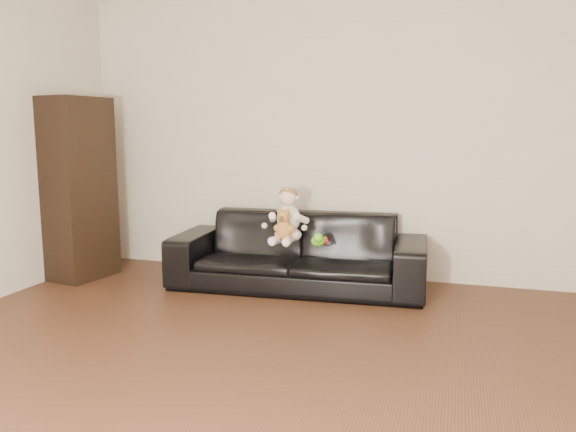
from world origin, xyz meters
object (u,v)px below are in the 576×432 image
(toy_rattle, at_px, (325,241))
(toy_blue_disc, at_px, (325,243))
(sofa, at_px, (298,251))
(baby, at_px, (288,218))
(teddy_bear, at_px, (284,225))
(cabinet, at_px, (78,189))
(toy_green, at_px, (318,241))

(toy_rattle, height_order, toy_blue_disc, toy_rattle)
(sofa, relative_size, toy_rattle, 34.92)
(toy_rattle, relative_size, toy_blue_disc, 0.61)
(baby, distance_m, teddy_bear, 0.14)
(sofa, distance_m, toy_rattle, 0.33)
(cabinet, xyz_separation_m, teddy_bear, (1.94, -0.00, -0.23))
(baby, height_order, toy_green, baby)
(baby, height_order, teddy_bear, baby)
(sofa, height_order, toy_green, sofa)
(toy_green, bearing_deg, toy_blue_disc, 77.95)
(cabinet, relative_size, toy_green, 12.26)
(toy_green, bearing_deg, toy_rattle, 59.77)
(sofa, bearing_deg, cabinet, -176.16)
(toy_green, relative_size, toy_blue_disc, 1.33)
(cabinet, bearing_deg, teddy_bear, 9.93)
(cabinet, height_order, baby, cabinet)
(toy_green, distance_m, toy_blue_disc, 0.14)
(teddy_bear, xyz_separation_m, toy_blue_disc, (0.30, 0.17, -0.17))
(baby, distance_m, toy_blue_disc, 0.37)
(baby, relative_size, toy_green, 3.45)
(toy_rattle, bearing_deg, sofa, 152.28)
(cabinet, xyz_separation_m, toy_green, (2.22, 0.04, -0.36))
(cabinet, distance_m, baby, 1.95)
(baby, bearing_deg, toy_blue_disc, 9.67)
(baby, distance_m, toy_rattle, 0.37)
(cabinet, height_order, toy_green, cabinet)
(toy_blue_disc, bearing_deg, baby, -174.49)
(baby, bearing_deg, toy_rattle, -0.29)
(cabinet, relative_size, toy_blue_disc, 16.26)
(cabinet, bearing_deg, toy_blue_disc, 14.30)
(sofa, relative_size, teddy_bear, 8.58)
(toy_rattle, bearing_deg, baby, 175.55)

